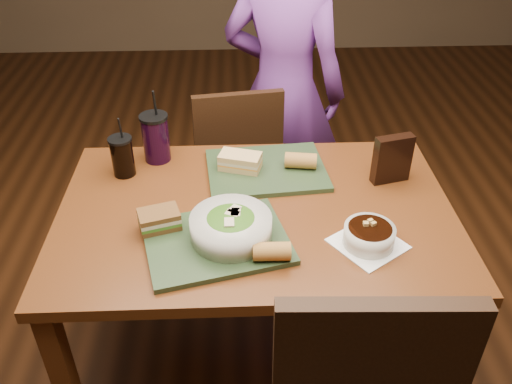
% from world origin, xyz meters
% --- Properties ---
extents(ground, '(6.00, 6.00, 0.00)m').
position_xyz_m(ground, '(0.00, 0.00, 0.00)').
color(ground, '#381C0B').
rests_on(ground, ground).
extents(dining_table, '(1.30, 0.85, 0.75)m').
position_xyz_m(dining_table, '(0.00, 0.00, 0.66)').
color(dining_table, '#582C11').
rests_on(dining_table, ground).
extents(chair_far, '(0.43, 0.44, 0.88)m').
position_xyz_m(chair_far, '(-0.05, 0.70, 0.49)').
color(chair_far, black).
rests_on(chair_far, ground).
extents(diner, '(0.67, 0.56, 1.56)m').
position_xyz_m(diner, '(0.16, 0.85, 0.78)').
color(diner, '#6D328A').
rests_on(diner, ground).
extents(tray_near, '(0.48, 0.41, 0.02)m').
position_xyz_m(tray_near, '(-0.13, -0.17, 0.76)').
color(tray_near, '#273A20').
rests_on(tray_near, dining_table).
extents(tray_far, '(0.45, 0.36, 0.02)m').
position_xyz_m(tray_far, '(0.05, 0.22, 0.76)').
color(tray_far, '#273A20').
rests_on(tray_far, dining_table).
extents(salad_bowl, '(0.25, 0.25, 0.08)m').
position_xyz_m(salad_bowl, '(-0.08, -0.16, 0.81)').
color(salad_bowl, silver).
rests_on(salad_bowl, tray_near).
extents(soup_bowl, '(0.26, 0.26, 0.08)m').
position_xyz_m(soup_bowl, '(0.33, -0.19, 0.78)').
color(soup_bowl, white).
rests_on(soup_bowl, dining_table).
extents(sandwich_near, '(0.14, 0.12, 0.06)m').
position_xyz_m(sandwich_near, '(-0.30, -0.10, 0.80)').
color(sandwich_near, '#593819').
rests_on(sandwich_near, tray_near).
extents(sandwich_far, '(0.16, 0.12, 0.06)m').
position_xyz_m(sandwich_far, '(-0.05, 0.23, 0.80)').
color(sandwich_far, tan).
rests_on(sandwich_far, tray_far).
extents(baguette_near, '(0.11, 0.06, 0.05)m').
position_xyz_m(baguette_near, '(0.03, -0.26, 0.80)').
color(baguette_near, '#AD7533').
rests_on(baguette_near, tray_near).
extents(baguette_far, '(0.12, 0.07, 0.06)m').
position_xyz_m(baguette_far, '(0.17, 0.22, 0.80)').
color(baguette_far, '#AD7533').
rests_on(baguette_far, tray_far).
extents(cup_cola, '(0.08, 0.08, 0.23)m').
position_xyz_m(cup_cola, '(-0.46, 0.23, 0.82)').
color(cup_cola, black).
rests_on(cup_cola, dining_table).
extents(cup_berry, '(0.10, 0.10, 0.28)m').
position_xyz_m(cup_berry, '(-0.35, 0.33, 0.84)').
color(cup_berry, black).
rests_on(cup_berry, dining_table).
extents(chip_bag, '(0.14, 0.07, 0.17)m').
position_xyz_m(chip_bag, '(0.48, 0.15, 0.84)').
color(chip_bag, black).
rests_on(chip_bag, dining_table).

